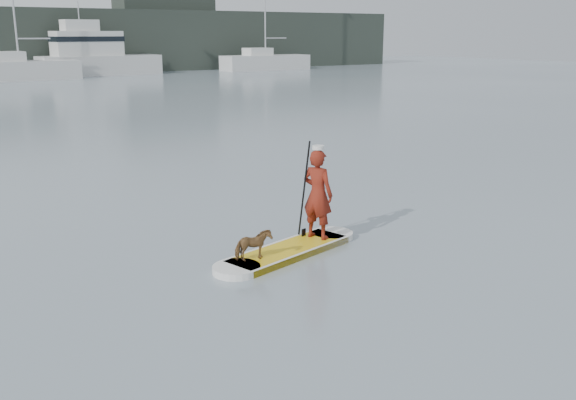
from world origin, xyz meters
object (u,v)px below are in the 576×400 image
paddleboard (288,251)px  dog (253,245)px  paddler (318,194)px  sailboat_d (19,68)px  motor_yacht_a (94,55)px  sailboat_f (265,61)px

paddleboard → dog: (-0.83, -0.21, 0.32)m
paddler → sailboat_d: (3.91, 47.56, 0.03)m
sailboat_d → motor_yacht_a: 7.75m
sailboat_d → sailboat_f: bearing=1.3°
paddleboard → motor_yacht_a: size_ratio=0.29×
paddler → motor_yacht_a: motor_yacht_a is taller
paddleboard → sailboat_f: (29.32, 49.65, 0.90)m
paddleboard → paddler: (0.78, 0.20, 0.90)m
dog → sailboat_f: bearing=-26.4°
sailboat_d → motor_yacht_a: sailboat_d is taller
paddleboard → sailboat_f: sailboat_f is taller
dog → sailboat_f: 58.28m
dog → sailboat_f: (30.16, 49.87, 0.58)m
sailboat_d → paddler: bearing=-97.8°
sailboat_f → motor_yacht_a: (-17.50, 1.02, 0.87)m
motor_yacht_a → sailboat_d: bearing=-160.8°
paddleboard → sailboat_d: sailboat_d is taller
sailboat_f → dog: bearing=-121.9°
dog → paddler: bearing=-70.9°
paddleboard → motor_yacht_a: bearing=62.5°
paddler → sailboat_d: 47.72m
paddleboard → sailboat_d: bearing=70.1°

